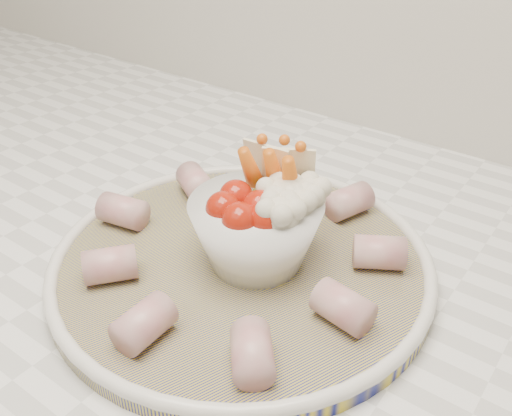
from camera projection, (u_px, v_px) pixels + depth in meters
The scene contains 3 objects.
serving_platter at pixel (242, 262), 0.52m from camera, with size 0.45×0.45×0.02m.
veggie_bowl at pixel (261, 222), 0.49m from camera, with size 0.12×0.12×0.11m.
cured_meat_rolls at pixel (241, 245), 0.51m from camera, with size 0.29×0.29×0.03m.
Camera 1 is at (0.43, 1.07, 1.25)m, focal length 40.00 mm.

